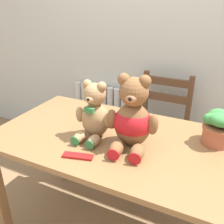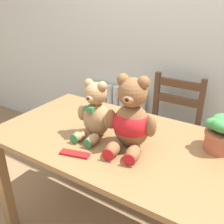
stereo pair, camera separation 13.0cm
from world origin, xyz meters
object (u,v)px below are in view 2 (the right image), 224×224
(wooden_chair_behind, at_px, (169,134))
(chocolate_bar, at_px, (75,154))
(teddy_bear_left, at_px, (95,113))
(potted_plant, at_px, (222,132))
(teddy_bear_right, at_px, (131,120))

(wooden_chair_behind, relative_size, chocolate_bar, 6.09)
(teddy_bear_left, distance_m, potted_plant, 0.65)
(wooden_chair_behind, relative_size, potted_plant, 4.84)
(chocolate_bar, bearing_deg, wooden_chair_behind, 80.64)
(teddy_bear_left, relative_size, chocolate_bar, 2.14)
(teddy_bear_left, height_order, potted_plant, teddy_bear_left)
(teddy_bear_right, distance_m, chocolate_bar, 0.33)
(chocolate_bar, bearing_deg, teddy_bear_right, 48.36)
(potted_plant, bearing_deg, teddy_bear_left, -161.02)
(wooden_chair_behind, bearing_deg, potted_plant, 128.97)
(teddy_bear_left, bearing_deg, potted_plant, -161.44)
(teddy_bear_left, relative_size, potted_plant, 1.70)
(potted_plant, xyz_separation_m, chocolate_bar, (-0.59, -0.43, -0.10))
(wooden_chair_behind, distance_m, teddy_bear_left, 0.88)
(teddy_bear_right, bearing_deg, teddy_bear_left, -8.36)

